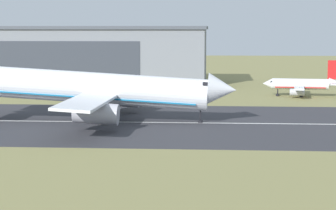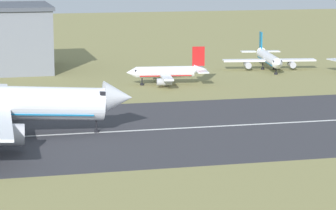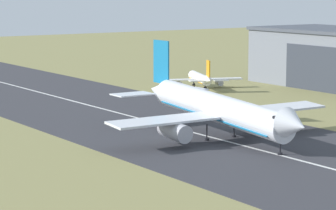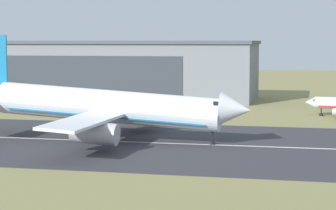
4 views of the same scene
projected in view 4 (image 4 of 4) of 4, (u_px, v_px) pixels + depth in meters
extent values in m
cube|color=#333338|center=(211.00, 145.00, 100.47)|extent=(398.44, 47.04, 0.06)
cube|color=silver|center=(211.00, 145.00, 100.46)|extent=(358.59, 0.70, 0.01)
cube|color=slate|center=(104.00, 71.00, 182.56)|extent=(83.54, 26.54, 15.13)
cube|color=#424751|center=(104.00, 42.00, 181.78)|extent=(84.54, 27.54, 0.90)
cube|color=#2D333D|center=(88.00, 79.00, 169.77)|extent=(50.12, 0.12, 12.11)
cylinder|color=silver|center=(108.00, 106.00, 104.14)|extent=(36.62, 5.95, 7.17)
cone|color=silver|center=(236.00, 109.00, 99.23)|extent=(5.03, 5.26, 5.41)
cube|color=black|center=(219.00, 102.00, 99.74)|extent=(1.22, 4.41, 0.50)
cube|color=#146B9E|center=(108.00, 115.00, 104.28)|extent=(32.71, 5.60, 2.02)
cube|color=silver|center=(83.00, 121.00, 91.79)|extent=(6.10, 20.36, 0.71)
cylinder|color=#A8A8B2|center=(95.00, 133.00, 93.26)|extent=(6.94, 3.35, 3.57)
cube|color=silver|center=(135.00, 104.00, 116.32)|extent=(6.10, 20.36, 0.71)
cylinder|color=#A8A8B2|center=(139.00, 116.00, 114.66)|extent=(6.94, 3.35, 3.57)
cube|color=silver|center=(9.00, 95.00, 115.33)|extent=(5.08, 7.99, 0.24)
cylinder|color=black|center=(213.00, 135.00, 100.47)|extent=(0.24, 0.24, 3.03)
cylinder|color=black|center=(213.00, 144.00, 100.60)|extent=(0.84, 0.84, 0.44)
cylinder|color=black|center=(103.00, 134.00, 101.49)|extent=(0.24, 0.24, 3.03)
cylinder|color=black|center=(103.00, 143.00, 101.62)|extent=(0.84, 0.84, 0.44)
cylinder|color=black|center=(116.00, 129.00, 107.47)|extent=(0.24, 0.24, 3.03)
cylinder|color=black|center=(116.00, 137.00, 107.60)|extent=(0.84, 0.84, 0.44)
cone|color=silver|center=(310.00, 102.00, 140.43)|extent=(2.52, 2.74, 2.49)
cube|color=black|center=(316.00, 100.00, 139.97)|extent=(1.35, 2.23, 0.44)
cylinder|color=black|center=(321.00, 112.00, 139.86)|extent=(0.24, 0.24, 1.59)
cylinder|color=black|center=(321.00, 115.00, 139.91)|extent=(0.84, 0.84, 0.44)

